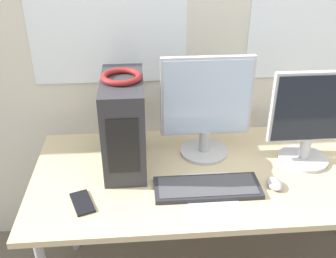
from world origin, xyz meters
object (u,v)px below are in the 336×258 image
headphones (121,77)px  keyboard (207,188)px  monitor_right_near (311,118)px  monitor_main (206,107)px  mouse (275,184)px  cell_phone (82,203)px  pc_tower (124,123)px

headphones → keyboard: size_ratio=0.39×
monitor_right_near → monitor_main: bearing=167.6°
monitor_main → mouse: monitor_main is taller
monitor_right_near → mouse: size_ratio=4.81×
monitor_main → cell_phone: bearing=-148.4°
pc_tower → monitor_right_near: 0.84m
pc_tower → monitor_main: size_ratio=0.85×
pc_tower → monitor_right_near: bearing=-3.3°
monitor_right_near → pc_tower: bearing=176.7°
headphones → monitor_main: monitor_main is taller
headphones → mouse: 0.80m
monitor_main → cell_phone: size_ratio=2.98×
keyboard → mouse: (0.29, -0.00, 0.01)m
monitor_main → mouse: 0.46m
headphones → monitor_main: (0.38, 0.05, -0.18)m
pc_tower → keyboard: bearing=-34.4°
headphones → mouse: (0.64, -0.24, -0.42)m
monitor_main → keyboard: bearing=-96.3°
mouse → keyboard: bearing=179.3°
headphones → keyboard: headphones is taller
cell_phone → pc_tower: bearing=38.3°
pc_tower → keyboard: (0.35, -0.24, -0.20)m
monitor_right_near → keyboard: size_ratio=0.99×
headphones → monitor_right_near: bearing=-3.3°
cell_phone → monitor_right_near: bearing=-6.9°
monitor_main → monitor_right_near: 0.47m
monitor_right_near → headphones: bearing=176.7°
headphones → monitor_main: size_ratio=0.36×
cell_phone → keyboard: bearing=-14.7°
pc_tower → monitor_main: bearing=8.2°
headphones → monitor_main: 0.42m
pc_tower → headphones: 0.22m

